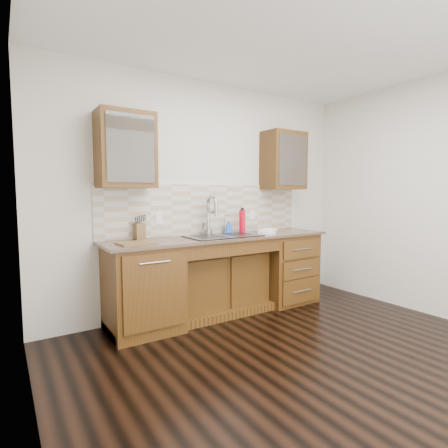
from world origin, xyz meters
TOP-DOWN VIEW (x-y plane):
  - ground at (0.00, 0.00)m, footprint 4.00×3.50m
  - ceiling at (0.00, 0.00)m, footprint 4.00×3.50m
  - wall_back at (0.00, 1.80)m, footprint 4.00×0.10m
  - wall_left at (-2.05, 0.00)m, footprint 0.10×3.50m
  - wall_right at (2.05, 0.00)m, footprint 0.10×3.50m
  - base_cabinet_left at (-0.95, 1.44)m, footprint 0.70×0.62m
  - base_cabinet_center at (0.00, 1.53)m, footprint 1.20×0.44m
  - base_cabinet_right at (0.95, 1.44)m, footprint 0.70×0.62m
  - countertop at (0.00, 1.43)m, footprint 2.70×0.65m
  - backsplash at (0.00, 1.74)m, footprint 2.70×0.02m
  - sink at (0.00, 1.41)m, footprint 0.84×0.46m
  - faucet at (-0.07, 1.64)m, footprint 0.04×0.04m
  - filter_tap at (0.18, 1.65)m, footprint 0.02×0.02m
  - upper_cabinet_left at (-1.05, 1.58)m, footprint 0.55×0.34m
  - upper_cabinet_right at (1.05, 1.58)m, footprint 0.55×0.34m
  - outlet_left at (-0.65, 1.73)m, footprint 0.08×0.01m
  - outlet_right at (0.65, 1.73)m, footprint 0.08×0.01m
  - soap_bottle at (0.23, 1.65)m, footprint 0.09×0.09m
  - water_bottle at (0.38, 1.57)m, footprint 0.10×0.10m
  - plate at (0.60, 1.36)m, footprint 0.25×0.25m
  - dish_towel at (0.65, 1.41)m, footprint 0.25×0.22m
  - knife_block at (-0.90, 1.67)m, footprint 0.10×0.16m
  - cutting_board at (-1.03, 1.35)m, footprint 0.37×0.28m
  - cup_left_a at (-1.14, 1.58)m, footprint 0.14×0.14m
  - cup_left_b at (-0.90, 1.58)m, footprint 0.10×0.10m
  - cup_right_a at (0.91, 1.58)m, footprint 0.15×0.15m
  - cup_right_b at (1.18, 1.58)m, footprint 0.13×0.13m

SIDE VIEW (x-z plane):
  - ground at x=0.00m, z-range -0.10..0.00m
  - base_cabinet_center at x=0.00m, z-range 0.00..0.70m
  - base_cabinet_left at x=-0.95m, z-range 0.00..0.88m
  - base_cabinet_right at x=0.95m, z-range 0.00..0.88m
  - sink at x=0.00m, z-range 0.73..0.92m
  - countertop at x=0.00m, z-range 0.88..0.91m
  - plate at x=0.60m, z-range 0.91..0.92m
  - cutting_board at x=-1.03m, z-range 0.91..0.93m
  - dish_towel at x=0.65m, z-range 0.93..0.96m
  - soap_bottle at x=0.23m, z-range 0.91..1.07m
  - knife_block at x=-0.90m, z-range 0.91..1.08m
  - filter_tap at x=0.18m, z-range 0.91..1.15m
  - water_bottle at x=0.38m, z-range 0.91..1.19m
  - faucet at x=-0.07m, z-range 0.91..1.31m
  - outlet_left at x=-0.65m, z-range 1.06..1.18m
  - outlet_right at x=0.65m, z-range 1.06..1.18m
  - backsplash at x=0.00m, z-range 0.91..1.50m
  - wall_back at x=0.00m, z-range 0.00..2.70m
  - wall_left at x=-2.05m, z-range 0.00..2.70m
  - wall_right at x=2.05m, z-range 0.00..2.70m
  - cup_right_b at x=1.18m, z-range 1.72..1.82m
  - cup_left_b at x=-0.90m, z-range 1.72..1.82m
  - cup_left_a at x=-1.14m, z-range 1.72..1.82m
  - cup_right_a at x=0.91m, z-range 1.72..1.82m
  - upper_cabinet_left at x=-1.05m, z-range 1.45..2.20m
  - upper_cabinet_right at x=1.05m, z-range 1.45..2.20m
  - ceiling at x=0.00m, z-range 2.70..2.80m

